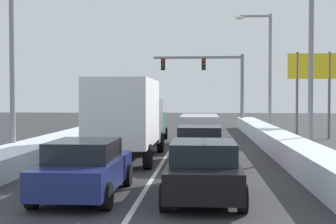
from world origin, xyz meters
The scene contains 15 objects.
ground_plane centered at (0.00, 13.63, 0.00)m, with size 120.00×120.00×0.00m, color #333335.
lane_stripe_between_right_lane_and_center_lane centered at (0.00, 17.04, 0.00)m, with size 0.14×37.49×0.01m, color silver.
snow_bank_right_shoulder centered at (5.30, 17.04, 0.45)m, with size 1.34×37.49×0.91m, color silver.
snow_bank_left_shoulder centered at (-5.30, 17.04, 0.38)m, with size 1.92×37.49×0.76m, color silver.
sedan_black_right_lane_nearest centered at (1.65, 6.43, 0.76)m, with size 2.00×4.50×1.51m.
sedan_maroon_right_lane_second centered at (1.50, 12.84, 0.76)m, with size 2.00×4.50×1.51m.
suv_silver_right_lane_third centered at (1.45, 19.73, 1.02)m, with size 2.16×4.90×1.67m.
sedan_navy_center_lane_nearest centered at (-1.50, 6.47, 0.76)m, with size 2.00×4.50×1.51m.
box_truck_center_lane_second centered at (-1.51, 13.78, 1.90)m, with size 2.53×7.20×3.36m.
suv_green_center_lane_third centered at (-1.66, 22.14, 1.02)m, with size 2.16×4.90×1.67m.
traffic_light_gantry centered at (2.57, 34.07, 4.50)m, with size 7.54×0.47×6.20m.
street_lamp_right_near centered at (6.02, 15.34, 5.41)m, with size 2.66×0.36×9.16m.
street_lamp_right_mid centered at (6.13, 28.97, 5.13)m, with size 2.66×0.36×8.63m.
street_lamp_left_mid centered at (-5.86, 13.18, 5.38)m, with size 2.66×0.36×9.11m.
roadside_sign_right centered at (8.60, 24.80, 4.02)m, with size 3.20×0.16×5.50m.
Camera 1 is at (1.63, -5.99, 2.65)m, focal length 51.11 mm.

